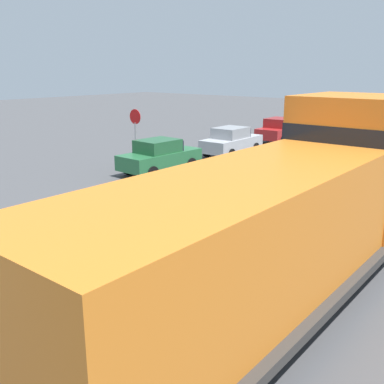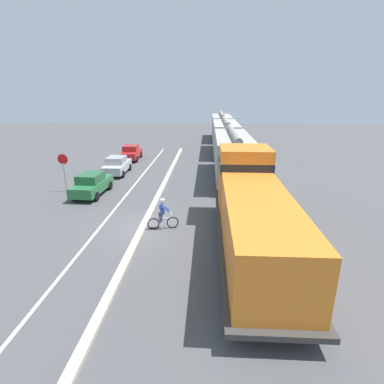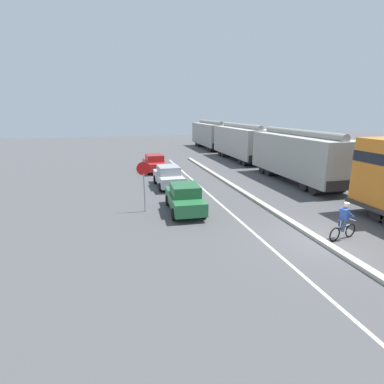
{
  "view_description": "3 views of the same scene",
  "coord_description": "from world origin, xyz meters",
  "px_view_note": "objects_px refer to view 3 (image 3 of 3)",
  "views": [
    {
      "loc": [
        9.7,
        -10.17,
        4.87
      ],
      "look_at": [
        1.3,
        0.16,
        1.19
      ],
      "focal_mm": 42.0,
      "sensor_mm": 36.0,
      "label": 1
    },
    {
      "loc": [
        3.5,
        -15.04,
        7.07
      ],
      "look_at": [
        2.65,
        0.95,
        1.77
      ],
      "focal_mm": 28.0,
      "sensor_mm": 36.0,
      "label": 2
    },
    {
      "loc": [
        -8.49,
        -10.57,
        5.59
      ],
      "look_at": [
        -4.11,
        6.57,
        0.77
      ],
      "focal_mm": 28.0,
      "sensor_mm": 36.0,
      "label": 3
    }
  ],
  "objects_px": {
    "hopper_car_lead": "(298,156)",
    "stop_sign": "(144,177)",
    "parked_car_green": "(185,198)",
    "cyclist": "(344,222)",
    "parked_car_silver": "(168,176)",
    "hopper_car_middle": "(240,142)",
    "hopper_car_trailing": "(210,135)",
    "parked_car_red": "(154,163)"
  },
  "relations": [
    {
      "from": "hopper_car_lead",
      "to": "parked_car_silver",
      "type": "bearing_deg",
      "value": 174.93
    },
    {
      "from": "parked_car_green",
      "to": "cyclist",
      "type": "relative_size",
      "value": 2.49
    },
    {
      "from": "parked_car_silver",
      "to": "cyclist",
      "type": "bearing_deg",
      "value": -62.84
    },
    {
      "from": "parked_car_green",
      "to": "stop_sign",
      "type": "distance_m",
      "value": 2.57
    },
    {
      "from": "parked_car_green",
      "to": "cyclist",
      "type": "bearing_deg",
      "value": -42.61
    },
    {
      "from": "parked_car_green",
      "to": "parked_car_silver",
      "type": "distance_m",
      "value": 5.95
    },
    {
      "from": "cyclist",
      "to": "parked_car_green",
      "type": "bearing_deg",
      "value": 137.39
    },
    {
      "from": "hopper_car_lead",
      "to": "hopper_car_middle",
      "type": "distance_m",
      "value": 11.6
    },
    {
      "from": "hopper_car_middle",
      "to": "hopper_car_lead",
      "type": "bearing_deg",
      "value": -90.0
    },
    {
      "from": "parked_car_green",
      "to": "stop_sign",
      "type": "relative_size",
      "value": 1.48
    },
    {
      "from": "parked_car_green",
      "to": "hopper_car_lead",
      "type": "bearing_deg",
      "value": 25.68
    },
    {
      "from": "hopper_car_lead",
      "to": "stop_sign",
      "type": "height_order",
      "value": "hopper_car_lead"
    },
    {
      "from": "parked_car_silver",
      "to": "hopper_car_middle",
      "type": "bearing_deg",
      "value": 45.86
    },
    {
      "from": "parked_car_green",
      "to": "cyclist",
      "type": "height_order",
      "value": "cyclist"
    },
    {
      "from": "hopper_car_middle",
      "to": "parked_car_silver",
      "type": "relative_size",
      "value": 2.51
    },
    {
      "from": "hopper_car_lead",
      "to": "stop_sign",
      "type": "bearing_deg",
      "value": -160.56
    },
    {
      "from": "parked_car_green",
      "to": "parked_car_silver",
      "type": "bearing_deg",
      "value": 89.03
    },
    {
      "from": "hopper_car_lead",
      "to": "hopper_car_middle",
      "type": "relative_size",
      "value": 1.0
    },
    {
      "from": "parked_car_silver",
      "to": "cyclist",
      "type": "height_order",
      "value": "cyclist"
    },
    {
      "from": "hopper_car_lead",
      "to": "hopper_car_trailing",
      "type": "bearing_deg",
      "value": 90.0
    },
    {
      "from": "cyclist",
      "to": "hopper_car_middle",
      "type": "bearing_deg",
      "value": 78.52
    },
    {
      "from": "hopper_car_middle",
      "to": "cyclist",
      "type": "bearing_deg",
      "value": -101.48
    },
    {
      "from": "hopper_car_trailing",
      "to": "cyclist",
      "type": "distance_m",
      "value": 34.05
    },
    {
      "from": "hopper_car_trailing",
      "to": "parked_car_silver",
      "type": "distance_m",
      "value": 24.6
    },
    {
      "from": "parked_car_silver",
      "to": "stop_sign",
      "type": "bearing_deg",
      "value": -113.15
    },
    {
      "from": "hopper_car_middle",
      "to": "cyclist",
      "type": "distance_m",
      "value": 22.61
    },
    {
      "from": "hopper_car_lead",
      "to": "cyclist",
      "type": "xyz_separation_m",
      "value": [
        -4.49,
        -10.52,
        -1.26
      ]
    },
    {
      "from": "parked_car_green",
      "to": "hopper_car_middle",
      "type": "bearing_deg",
      "value": 57.82
    },
    {
      "from": "hopper_car_middle",
      "to": "stop_sign",
      "type": "height_order",
      "value": "hopper_car_middle"
    },
    {
      "from": "hopper_car_lead",
      "to": "stop_sign",
      "type": "xyz_separation_m",
      "value": [
        -12.67,
        -4.47,
        -0.05
      ]
    },
    {
      "from": "stop_sign",
      "to": "parked_car_red",
      "type": "bearing_deg",
      "value": 79.86
    },
    {
      "from": "hopper_car_middle",
      "to": "parked_car_silver",
      "type": "height_order",
      "value": "hopper_car_middle"
    },
    {
      "from": "cyclist",
      "to": "hopper_car_trailing",
      "type": "bearing_deg",
      "value": 82.41
    },
    {
      "from": "hopper_car_trailing",
      "to": "stop_sign",
      "type": "relative_size",
      "value": 3.68
    },
    {
      "from": "hopper_car_trailing",
      "to": "stop_sign",
      "type": "distance_m",
      "value": 30.43
    },
    {
      "from": "hopper_car_trailing",
      "to": "parked_car_green",
      "type": "xyz_separation_m",
      "value": [
        -10.46,
        -28.23,
        -1.26
      ]
    },
    {
      "from": "cyclist",
      "to": "parked_car_red",
      "type": "bearing_deg",
      "value": 109.07
    },
    {
      "from": "parked_car_green",
      "to": "parked_car_silver",
      "type": "xyz_separation_m",
      "value": [
        0.1,
        5.95,
        0.0
      ]
    },
    {
      "from": "parked_car_red",
      "to": "stop_sign",
      "type": "bearing_deg",
      "value": -100.14
    },
    {
      "from": "parked_car_silver",
      "to": "stop_sign",
      "type": "height_order",
      "value": "stop_sign"
    },
    {
      "from": "parked_car_green",
      "to": "parked_car_red",
      "type": "relative_size",
      "value": 1.0
    },
    {
      "from": "parked_car_red",
      "to": "hopper_car_lead",
      "type": "bearing_deg",
      "value": -33.94
    }
  ]
}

